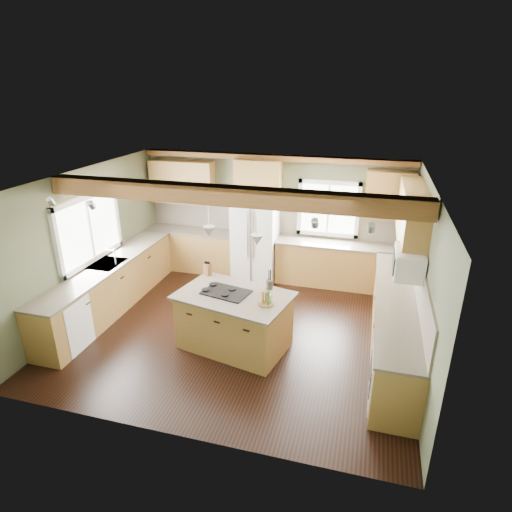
# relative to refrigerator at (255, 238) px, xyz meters

# --- Properties ---
(floor) EXTENTS (5.60, 5.60, 0.00)m
(floor) POSITION_rel_refrigerator_xyz_m (0.30, -2.12, -0.90)
(floor) COLOR black
(floor) RESTS_ON ground
(ceiling) EXTENTS (5.60, 5.60, 0.00)m
(ceiling) POSITION_rel_refrigerator_xyz_m (0.30, -2.12, 1.70)
(ceiling) COLOR silver
(ceiling) RESTS_ON wall_back
(wall_back) EXTENTS (5.60, 0.00, 5.60)m
(wall_back) POSITION_rel_refrigerator_xyz_m (0.30, 0.38, 0.40)
(wall_back) COLOR #485039
(wall_back) RESTS_ON ground
(wall_left) EXTENTS (0.00, 5.00, 5.00)m
(wall_left) POSITION_rel_refrigerator_xyz_m (-2.50, -2.12, 0.40)
(wall_left) COLOR #485039
(wall_left) RESTS_ON ground
(wall_right) EXTENTS (0.00, 5.00, 5.00)m
(wall_right) POSITION_rel_refrigerator_xyz_m (3.10, -2.12, 0.40)
(wall_right) COLOR #485039
(wall_right) RESTS_ON ground
(ceiling_beam) EXTENTS (5.55, 0.26, 0.26)m
(ceiling_beam) POSITION_rel_refrigerator_xyz_m (0.30, -2.63, 1.57)
(ceiling_beam) COLOR #553518
(ceiling_beam) RESTS_ON ceiling
(soffit_trim) EXTENTS (5.55, 0.20, 0.10)m
(soffit_trim) POSITION_rel_refrigerator_xyz_m (0.30, 0.28, 1.64)
(soffit_trim) COLOR #553518
(soffit_trim) RESTS_ON ceiling
(backsplash_back) EXTENTS (5.58, 0.03, 0.58)m
(backsplash_back) POSITION_rel_refrigerator_xyz_m (0.30, 0.36, 0.31)
(backsplash_back) COLOR brown
(backsplash_back) RESTS_ON wall_back
(backsplash_right) EXTENTS (0.03, 3.70, 0.58)m
(backsplash_right) POSITION_rel_refrigerator_xyz_m (3.08, -2.07, 0.31)
(backsplash_right) COLOR brown
(backsplash_right) RESTS_ON wall_right
(base_cab_back_left) EXTENTS (2.02, 0.60, 0.88)m
(base_cab_back_left) POSITION_rel_refrigerator_xyz_m (-1.49, 0.08, -0.46)
(base_cab_back_left) COLOR brown
(base_cab_back_left) RESTS_ON floor
(counter_back_left) EXTENTS (2.06, 0.64, 0.04)m
(counter_back_left) POSITION_rel_refrigerator_xyz_m (-1.49, 0.08, 0.00)
(counter_back_left) COLOR #4C4437
(counter_back_left) RESTS_ON base_cab_back_left
(base_cab_back_right) EXTENTS (2.62, 0.60, 0.88)m
(base_cab_back_right) POSITION_rel_refrigerator_xyz_m (1.79, 0.08, -0.46)
(base_cab_back_right) COLOR brown
(base_cab_back_right) RESTS_ON floor
(counter_back_right) EXTENTS (2.66, 0.64, 0.04)m
(counter_back_right) POSITION_rel_refrigerator_xyz_m (1.79, 0.08, 0.00)
(counter_back_right) COLOR #4C4437
(counter_back_right) RESTS_ON base_cab_back_right
(base_cab_left) EXTENTS (0.60, 3.70, 0.88)m
(base_cab_left) POSITION_rel_refrigerator_xyz_m (-2.20, -2.07, -0.46)
(base_cab_left) COLOR brown
(base_cab_left) RESTS_ON floor
(counter_left) EXTENTS (0.64, 3.74, 0.04)m
(counter_left) POSITION_rel_refrigerator_xyz_m (-2.20, -2.07, 0.00)
(counter_left) COLOR #4C4437
(counter_left) RESTS_ON base_cab_left
(base_cab_right) EXTENTS (0.60, 3.70, 0.88)m
(base_cab_right) POSITION_rel_refrigerator_xyz_m (2.80, -2.07, -0.46)
(base_cab_right) COLOR brown
(base_cab_right) RESTS_ON floor
(counter_right) EXTENTS (0.64, 3.74, 0.04)m
(counter_right) POSITION_rel_refrigerator_xyz_m (2.80, -2.07, 0.00)
(counter_right) COLOR #4C4437
(counter_right) RESTS_ON base_cab_right
(upper_cab_back_left) EXTENTS (1.40, 0.35, 0.90)m
(upper_cab_back_left) POSITION_rel_refrigerator_xyz_m (-1.69, 0.21, 1.05)
(upper_cab_back_left) COLOR brown
(upper_cab_back_left) RESTS_ON wall_back
(upper_cab_over_fridge) EXTENTS (0.96, 0.35, 0.70)m
(upper_cab_over_fridge) POSITION_rel_refrigerator_xyz_m (-0.00, 0.21, 1.25)
(upper_cab_over_fridge) COLOR brown
(upper_cab_over_fridge) RESTS_ON wall_back
(upper_cab_right) EXTENTS (0.35, 2.20, 0.90)m
(upper_cab_right) POSITION_rel_refrigerator_xyz_m (2.92, -1.22, 1.05)
(upper_cab_right) COLOR brown
(upper_cab_right) RESTS_ON wall_right
(upper_cab_back_corner) EXTENTS (0.90, 0.35, 0.90)m
(upper_cab_back_corner) POSITION_rel_refrigerator_xyz_m (2.60, 0.21, 1.05)
(upper_cab_back_corner) COLOR brown
(upper_cab_back_corner) RESTS_ON wall_back
(window_left) EXTENTS (0.04, 1.60, 1.05)m
(window_left) POSITION_rel_refrigerator_xyz_m (-2.48, -2.07, 0.65)
(window_left) COLOR white
(window_left) RESTS_ON wall_left
(window_back) EXTENTS (1.10, 0.04, 1.00)m
(window_back) POSITION_rel_refrigerator_xyz_m (1.45, 0.36, 0.65)
(window_back) COLOR white
(window_back) RESTS_ON wall_back
(sink) EXTENTS (0.50, 0.65, 0.03)m
(sink) POSITION_rel_refrigerator_xyz_m (-2.20, -2.07, 0.01)
(sink) COLOR #262628
(sink) RESTS_ON counter_left
(faucet) EXTENTS (0.02, 0.02, 0.28)m
(faucet) POSITION_rel_refrigerator_xyz_m (-2.02, -2.07, 0.15)
(faucet) COLOR #B2B2B7
(faucet) RESTS_ON sink
(dishwasher) EXTENTS (0.60, 0.60, 0.84)m
(dishwasher) POSITION_rel_refrigerator_xyz_m (-2.19, -3.37, -0.47)
(dishwasher) COLOR white
(dishwasher) RESTS_ON floor
(oven) EXTENTS (0.60, 0.72, 0.84)m
(oven) POSITION_rel_refrigerator_xyz_m (2.79, -3.37, -0.47)
(oven) COLOR white
(oven) RESTS_ON floor
(microwave) EXTENTS (0.40, 0.70, 0.38)m
(microwave) POSITION_rel_refrigerator_xyz_m (2.88, -2.17, 0.65)
(microwave) COLOR white
(microwave) RESTS_ON wall_right
(pendant_left) EXTENTS (0.18, 0.18, 0.16)m
(pendant_left) POSITION_rel_refrigerator_xyz_m (-0.01, -2.54, 0.98)
(pendant_left) COLOR #B2B2B7
(pendant_left) RESTS_ON ceiling
(pendant_right) EXTENTS (0.18, 0.18, 0.16)m
(pendant_right) POSITION_rel_refrigerator_xyz_m (0.77, -2.71, 0.98)
(pendant_right) COLOR #B2B2B7
(pendant_right) RESTS_ON ceiling
(refrigerator) EXTENTS (0.90, 0.74, 1.80)m
(refrigerator) POSITION_rel_refrigerator_xyz_m (0.00, 0.00, 0.00)
(refrigerator) COLOR white
(refrigerator) RESTS_ON floor
(island) EXTENTS (1.78, 1.30, 0.88)m
(island) POSITION_rel_refrigerator_xyz_m (0.38, -2.63, -0.46)
(island) COLOR brown
(island) RESTS_ON floor
(island_top) EXTENTS (1.90, 1.43, 0.04)m
(island_top) POSITION_rel_refrigerator_xyz_m (0.38, -2.63, 0.00)
(island_top) COLOR #4C4437
(island_top) RESTS_ON island
(cooktop) EXTENTS (0.78, 0.60, 0.02)m
(cooktop) POSITION_rel_refrigerator_xyz_m (0.25, -2.60, 0.03)
(cooktop) COLOR black
(cooktop) RESTS_ON island_top
(knife_block) EXTENTS (0.15, 0.14, 0.20)m
(knife_block) POSITION_rel_refrigerator_xyz_m (-0.27, -2.05, 0.12)
(knife_block) COLOR brown
(knife_block) RESTS_ON island_top
(utensil_crock) EXTENTS (0.12, 0.12, 0.15)m
(utensil_crock) POSITION_rel_refrigerator_xyz_m (0.86, -2.28, 0.09)
(utensil_crock) COLOR #39332D
(utensil_crock) RESTS_ON island_top
(bottle_tray) EXTENTS (0.32, 0.32, 0.22)m
(bottle_tray) POSITION_rel_refrigerator_xyz_m (0.93, -2.79, 0.13)
(bottle_tray) COLOR brown
(bottle_tray) RESTS_ON island_top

